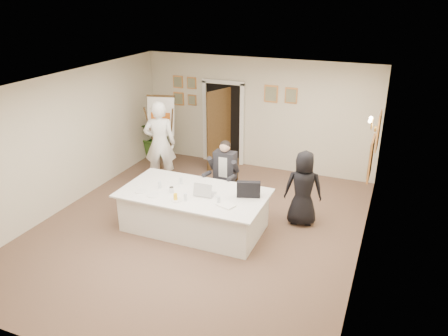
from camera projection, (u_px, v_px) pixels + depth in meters
floor at (198, 228)px, 8.51m from camera, size 7.00×7.00×0.00m
ceiling at (195, 85)px, 7.44m from camera, size 6.00×7.00×0.02m
wall_back at (257, 114)px, 10.97m from camera, size 6.00×0.10×2.80m
wall_front at (64, 265)px, 4.98m from camera, size 6.00×0.10×2.80m
wall_left at (66, 141)px, 9.03m from camera, size 0.10×7.00×2.80m
wall_right at (367, 187)px, 6.92m from camera, size 0.10×7.00×2.80m
doorway at (222, 126)px, 11.26m from camera, size 1.14×0.86×2.20m
pictures_back_wall at (227, 94)px, 11.05m from camera, size 3.40×0.06×0.80m
pictures_right_wall at (374, 143)px, 7.82m from camera, size 0.06×2.20×0.80m
wall_sconce at (373, 124)px, 7.71m from camera, size 0.20×0.30×0.24m
conference_table at (194, 210)px, 8.35m from camera, size 2.76×1.47×0.78m
seated_man at (224, 174)px, 9.15m from camera, size 0.76×0.79×1.46m
flip_chart at (163, 137)px, 10.92m from camera, size 0.69×0.49×1.91m
standing_man at (160, 144)px, 10.10m from camera, size 0.86×0.74×2.00m
standing_woman at (303, 188)px, 8.41m from camera, size 0.82×0.62×1.50m
potted_palm at (156, 134)px, 11.99m from camera, size 1.37×1.28×1.24m
laptop at (205, 187)px, 8.07m from camera, size 0.37×0.39×0.28m
laptop_bag at (249, 189)px, 7.96m from camera, size 0.45×0.25×0.30m
paper_stack at (226, 205)px, 7.68m from camera, size 0.36×0.30×0.03m
plate_left at (141, 191)px, 8.23m from camera, size 0.27×0.27×0.01m
plate_mid at (153, 195)px, 8.06m from camera, size 0.27×0.27×0.01m
plate_near at (177, 200)px, 7.88m from camera, size 0.25×0.25×0.01m
glass_a at (160, 185)px, 8.34m from camera, size 0.07×0.07×0.14m
glass_b at (185, 197)px, 7.85m from camera, size 0.07×0.07×0.14m
glass_c at (218, 200)px, 7.74m from camera, size 0.07×0.07×0.14m
glass_d at (181, 181)px, 8.52m from camera, size 0.07×0.07×0.14m
oj_glass at (175, 197)px, 7.87m from camera, size 0.08×0.08×0.13m
steel_jug at (172, 190)px, 8.17m from camera, size 0.09×0.09×0.11m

